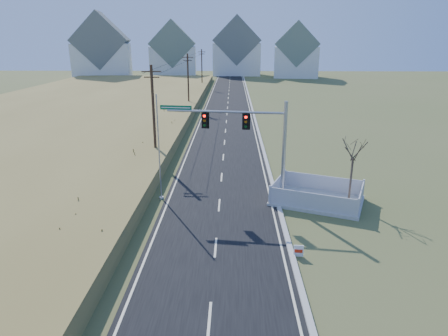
% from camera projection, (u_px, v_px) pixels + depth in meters
% --- Properties ---
extents(ground, '(260.00, 260.00, 0.00)m').
position_uv_depth(ground, '(217.00, 232.00, 24.30)').
color(ground, '#4F592B').
rests_on(ground, ground).
extents(road, '(8.00, 180.00, 0.06)m').
position_uv_depth(road, '(228.00, 104.00, 71.85)').
color(road, black).
rests_on(road, ground).
extents(curb, '(0.30, 180.00, 0.18)m').
position_uv_depth(curb, '(251.00, 104.00, 71.75)').
color(curb, '#B2AFA8').
rests_on(curb, ground).
extents(reed_marsh, '(38.00, 110.00, 1.30)m').
position_uv_depth(reed_marsh, '(74.00, 110.00, 62.66)').
color(reed_marsh, olive).
rests_on(reed_marsh, ground).
extents(utility_pole_near, '(1.80, 0.26, 9.00)m').
position_uv_depth(utility_pole_near, '(154.00, 112.00, 37.27)').
color(utility_pole_near, '#422D1E').
rests_on(utility_pole_near, ground).
extents(utility_pole_mid, '(1.80, 0.26, 9.00)m').
position_uv_depth(utility_pole_mid, '(188.00, 81.00, 65.80)').
color(utility_pole_mid, '#422D1E').
rests_on(utility_pole_mid, ground).
extents(utility_pole_far, '(1.80, 0.26, 9.00)m').
position_uv_depth(utility_pole_far, '(202.00, 68.00, 94.34)').
color(utility_pole_far, '#422D1E').
rests_on(utility_pole_far, ground).
extents(condo_nw, '(17.69, 13.38, 19.05)m').
position_uv_depth(condo_nw, '(102.00, 52.00, 117.87)').
color(condo_nw, white).
rests_on(condo_nw, ground).
extents(condo_nnw, '(14.93, 11.17, 17.03)m').
position_uv_depth(condo_nnw, '(173.00, 53.00, 125.29)').
color(condo_nnw, white).
rests_on(condo_nnw, ground).
extents(condo_n, '(15.27, 10.20, 18.54)m').
position_uv_depth(condo_n, '(237.00, 51.00, 128.46)').
color(condo_n, white).
rests_on(condo_n, ground).
extents(condo_ne, '(14.12, 10.51, 16.52)m').
position_uv_depth(condo_ne, '(296.00, 54.00, 120.71)').
color(condo_ne, white).
rests_on(condo_ne, ground).
extents(traffic_signal_mast, '(9.03, 1.43, 7.24)m').
position_uv_depth(traffic_signal_mast, '(257.00, 141.00, 27.84)').
color(traffic_signal_mast, '#9EA0A5').
rests_on(traffic_signal_mast, ground).
extents(fence_enclosure, '(7.32, 6.22, 1.41)m').
position_uv_depth(fence_enclosure, '(317.00, 199.00, 28.63)').
color(fence_enclosure, '#B7B5AD').
rests_on(fence_enclosure, ground).
extents(open_sign, '(0.54, 0.11, 0.66)m').
position_uv_depth(open_sign, '(298.00, 251.00, 21.42)').
color(open_sign, white).
rests_on(open_sign, ground).
extents(flagpole, '(0.34, 0.34, 7.65)m').
position_uv_depth(flagpole, '(159.00, 159.00, 28.43)').
color(flagpole, '#B7B5AD').
rests_on(flagpole, ground).
extents(bare_tree, '(1.91, 1.91, 5.05)m').
position_uv_depth(bare_tree, '(354.00, 149.00, 27.24)').
color(bare_tree, '#4C3F33').
rests_on(bare_tree, ground).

